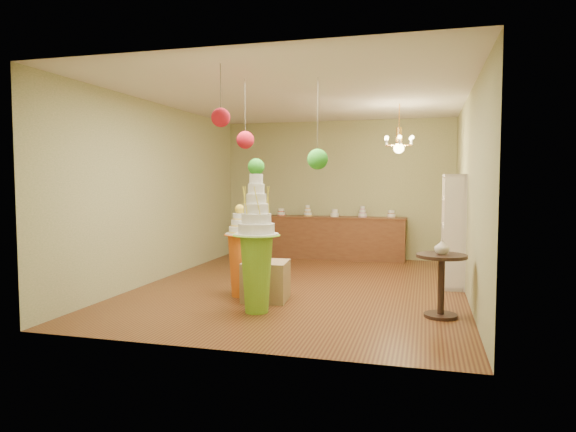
% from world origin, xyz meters
% --- Properties ---
extents(floor, '(6.50, 6.50, 0.00)m').
position_xyz_m(floor, '(0.00, 0.00, 0.00)').
color(floor, '#583018').
rests_on(floor, ground).
extents(ceiling, '(6.50, 6.50, 0.00)m').
position_xyz_m(ceiling, '(0.00, 0.00, 3.00)').
color(ceiling, silver).
rests_on(ceiling, ground).
extents(wall_back, '(5.00, 0.04, 3.00)m').
position_xyz_m(wall_back, '(0.00, 3.25, 1.50)').
color(wall_back, '#9A9A6A').
rests_on(wall_back, ground).
extents(wall_front, '(5.00, 0.04, 3.00)m').
position_xyz_m(wall_front, '(0.00, -3.25, 1.50)').
color(wall_front, '#9A9A6A').
rests_on(wall_front, ground).
extents(wall_left, '(0.04, 6.50, 3.00)m').
position_xyz_m(wall_left, '(-2.50, 0.00, 1.50)').
color(wall_left, '#9A9A6A').
rests_on(wall_left, ground).
extents(wall_right, '(0.04, 6.50, 3.00)m').
position_xyz_m(wall_right, '(2.50, 0.00, 1.50)').
color(wall_right, '#9A9A6A').
rests_on(wall_right, ground).
extents(pedestal_green, '(0.69, 0.69, 1.98)m').
position_xyz_m(pedestal_green, '(-0.19, -1.75, 0.78)').
color(pedestal_green, '#70AD26').
rests_on(pedestal_green, floor).
extents(pedestal_orange, '(0.51, 0.51, 1.35)m').
position_xyz_m(pedestal_orange, '(-0.72, -0.94, 0.57)').
color(pedestal_orange, '#D15E18').
rests_on(pedestal_orange, floor).
extents(burlap_riser, '(0.67, 0.67, 0.56)m').
position_xyz_m(burlap_riser, '(-0.28, -1.08, 0.28)').
color(burlap_riser, '#957751').
rests_on(burlap_riser, floor).
extents(sideboard, '(3.04, 0.54, 1.16)m').
position_xyz_m(sideboard, '(0.00, 2.97, 0.48)').
color(sideboard, brown).
rests_on(sideboard, floor).
extents(shelving_unit, '(0.33, 1.20, 1.80)m').
position_xyz_m(shelving_unit, '(2.34, 0.80, 0.90)').
color(shelving_unit, beige).
rests_on(shelving_unit, floor).
extents(round_table, '(0.75, 0.75, 0.79)m').
position_xyz_m(round_table, '(2.10, -1.38, 0.51)').
color(round_table, black).
rests_on(round_table, floor).
extents(vase, '(0.19, 0.19, 0.19)m').
position_xyz_m(vase, '(2.10, -1.38, 0.88)').
color(vase, beige).
rests_on(vase, round_table).
extents(pom_red_left, '(0.23, 0.23, 0.89)m').
position_xyz_m(pom_red_left, '(-0.36, -1.68, 2.22)').
color(pom_red_left, '#423D30').
rests_on(pom_red_left, ceiling).
extents(pom_green_mid, '(0.26, 0.26, 1.16)m').
position_xyz_m(pom_green_mid, '(0.56, -1.53, 1.97)').
color(pom_green_mid, '#423D30').
rests_on(pom_green_mid, ceiling).
extents(pom_red_right, '(0.21, 0.21, 0.70)m').
position_xyz_m(pom_red_right, '(-0.33, -2.55, 2.41)').
color(pom_red_right, '#423D30').
rests_on(pom_red_right, ceiling).
extents(chandelier, '(0.74, 0.74, 0.85)m').
position_xyz_m(chandelier, '(1.44, 1.01, 2.30)').
color(chandelier, '#EFB154').
rests_on(chandelier, ceiling).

